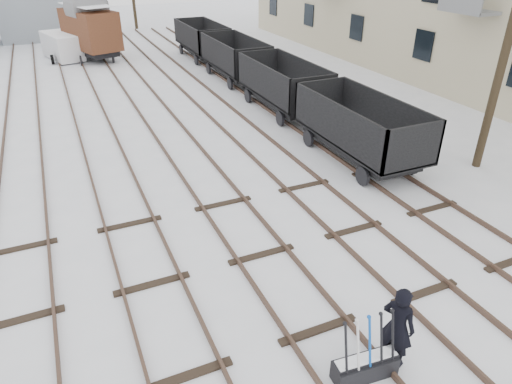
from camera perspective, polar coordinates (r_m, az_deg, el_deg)
ground at (r=10.59m, az=7.76°, el=-16.82°), size 120.00×120.00×0.00m
tracks at (r=21.57m, az=-11.32°, el=8.15°), size 13.90×52.00×0.16m
shed_right at (r=46.42m, az=-25.15°, el=19.94°), size 7.00×6.00×4.50m
ground_frame at (r=9.73m, az=13.48°, el=-20.37°), size 1.33×0.53×1.49m
worker at (r=9.68m, az=17.29°, el=-15.73°), size 0.70×0.81×1.87m
freight_wagon_a at (r=18.03m, az=12.68°, el=6.72°), size 2.37×5.92×2.42m
freight_wagon_b at (r=23.16m, az=3.37°, el=12.33°), size 2.37×5.92×2.42m
freight_wagon_c at (r=28.80m, az=-2.63°, el=15.67°), size 2.37×5.92×2.42m
freight_wagon_d at (r=34.70m, az=-6.73°, el=17.81°), size 2.37×5.92×2.42m
box_van_wagon at (r=35.70m, az=-20.04°, el=18.69°), size 3.96×5.40×3.70m
panel_van at (r=36.76m, az=-23.06°, el=16.46°), size 2.73×4.39×1.80m
tree_near at (r=18.16m, az=28.50°, el=14.28°), size 0.30×0.30×7.94m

